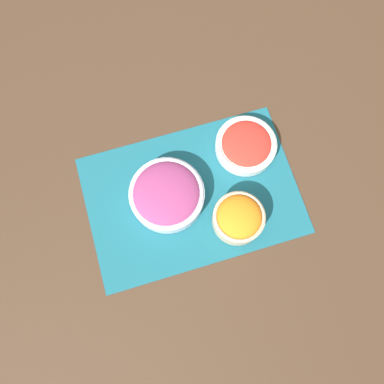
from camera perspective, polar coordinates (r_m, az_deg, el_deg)
The scene contains 5 objects.
ground_plane at distance 1.03m, azimuth -0.00°, elevation -0.49°, with size 3.00×3.00×0.00m, color #422D1E.
placemat at distance 1.03m, azimuth -0.00°, elevation -0.47°, with size 0.57×0.39×0.00m.
carrot_bowl at distance 0.98m, azimuth 7.11°, elevation -3.93°, with size 0.13×0.13×0.08m.
onion_bowl at distance 0.99m, azimuth -3.84°, elevation -0.34°, with size 0.20×0.20×0.07m.
tomato_bowl at distance 1.05m, azimuth 8.23°, elevation 7.13°, with size 0.17×0.17×0.05m.
Camera 1 is at (-0.07, -0.25, 1.00)m, focal length 35.00 mm.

